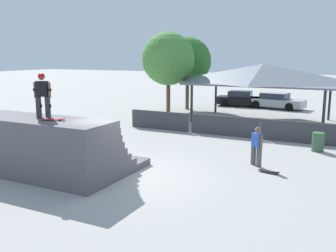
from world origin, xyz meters
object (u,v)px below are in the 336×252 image
object	(u,v)px
tree_beside_pavilion	(168,59)
trash_bin	(318,142)
skater_on_deck	(42,92)
parked_car_black	(241,99)
tree_far_back	(188,61)
parked_car_silver	(276,101)
bystander_walking	(257,145)
skateboard_on_ground	(269,172)
skateboard_on_deck	(54,119)

from	to	relation	value
tree_beside_pavilion	trash_bin	size ratio (longest dim) A/B	6.91
skater_on_deck	parked_car_black	world-z (taller)	skater_on_deck
tree_far_back	parked_car_silver	distance (m)	7.85
tree_far_back	parked_car_black	world-z (taller)	tree_far_back
skater_on_deck	bystander_walking	distance (m)	8.11
skater_on_deck	parked_car_silver	xyz separation A→B (m)	(3.95, 21.18, -2.37)
skateboard_on_ground	tree_beside_pavilion	bearing A→B (deg)	144.14
bystander_walking	parked_car_silver	distance (m)	16.86
skater_on_deck	parked_car_silver	bearing A→B (deg)	58.68
trash_bin	parked_car_black	size ratio (longest dim) A/B	0.20
parked_car_black	trash_bin	bearing A→B (deg)	-67.27
skateboard_on_ground	trash_bin	distance (m)	4.39
skateboard_on_deck	skateboard_on_ground	bearing A→B (deg)	12.01
skater_on_deck	trash_bin	size ratio (longest dim) A/B	1.84
tree_far_back	parked_car_silver	bearing A→B (deg)	29.75
tree_beside_pavilion	skateboard_on_ground	bearing A→B (deg)	-48.26
skater_on_deck	skateboard_on_ground	size ratio (longest dim) A/B	1.97
skater_on_deck	parked_car_silver	size ratio (longest dim) A/B	0.34
skateboard_on_deck	skateboard_on_ground	size ratio (longest dim) A/B	1.08
skateboard_on_deck	parked_car_black	bearing A→B (deg)	68.85
skateboard_on_ground	trash_bin	xyz separation A→B (m)	(1.26, 4.19, 0.37)
skateboard_on_deck	trash_bin	bearing A→B (deg)	26.86
trash_bin	parked_car_black	bearing A→B (deg)	118.61
tree_far_back	skateboard_on_ground	bearing A→B (deg)	-55.93
bystander_walking	skateboard_on_ground	distance (m)	1.26
bystander_walking	tree_beside_pavilion	size ratio (longest dim) A/B	0.26
parked_car_silver	skater_on_deck	bearing A→B (deg)	-91.41
skateboard_on_ground	tree_beside_pavilion	world-z (taller)	tree_beside_pavilion
tree_far_back	trash_bin	size ratio (longest dim) A/B	6.64
trash_bin	parked_car_silver	size ratio (longest dim) A/B	0.18
skater_on_deck	skateboard_on_ground	distance (m)	8.53
tree_far_back	parked_car_silver	xyz separation A→B (m)	(6.23, 3.56, -3.19)
tree_beside_pavilion	tree_far_back	size ratio (longest dim) A/B	1.04
skateboard_on_deck	bystander_walking	distance (m)	7.55
tree_far_back	tree_beside_pavilion	bearing A→B (deg)	-90.42
skateboard_on_ground	trash_bin	size ratio (longest dim) A/B	0.93
skater_on_deck	parked_car_black	size ratio (longest dim) A/B	0.37
bystander_walking	tree_far_back	bearing A→B (deg)	-19.82
skater_on_deck	parked_car_silver	world-z (taller)	skater_on_deck
parked_car_silver	skateboard_on_ground	bearing A→B (deg)	-70.67
tree_beside_pavilion	parked_car_black	distance (m)	8.49
bystander_walking	skateboard_on_ground	size ratio (longest dim) A/B	1.92
skateboard_on_deck	tree_far_back	bearing A→B (deg)	79.26
skateboard_on_ground	parked_car_black	bearing A→B (deg)	121.35
parked_car_silver	trash_bin	bearing A→B (deg)	-62.50
skateboard_on_deck	skateboard_on_ground	xyz separation A→B (m)	(6.40, 4.02, -2.07)
tree_beside_pavilion	parked_car_black	world-z (taller)	tree_beside_pavilion
tree_far_back	parked_car_silver	size ratio (longest dim) A/B	1.22
trash_bin	skateboard_on_deck	bearing A→B (deg)	-133.01
skateboard_on_ground	parked_car_black	xyz separation A→B (m)	(-6.02, 17.53, 0.54)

